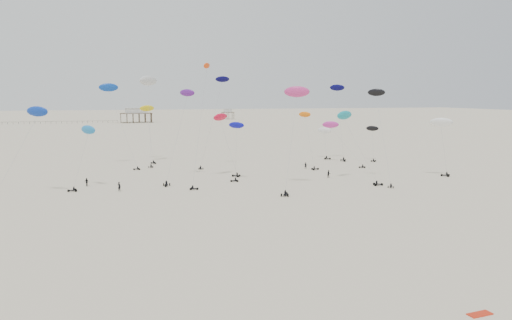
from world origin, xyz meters
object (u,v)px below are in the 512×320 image
object	(u,v)px
rig_0	(339,108)
rig_9	(31,124)
spectator_0	(119,191)
rig_4	(148,119)
pavilion_small	(228,115)
pavilion_main	(136,116)

from	to	relation	value
rig_0	rig_9	size ratio (longest dim) A/B	1.05
rig_0	spectator_0	xyz separation A→B (m)	(-61.18, -32.55, -14.58)
rig_4	rig_9	bearing A→B (deg)	35.30
spectator_0	rig_4	bearing A→B (deg)	-61.87
pavilion_small	rig_0	xyz separation A→B (m)	(-22.20, -245.21, 11.10)
pavilion_small	rig_4	world-z (taller)	rig_4
spectator_0	rig_0	bearing A→B (deg)	-113.16
pavilion_main	rig_4	distance (m)	201.58
spectator_0	pavilion_main	bearing A→B (deg)	-54.26
pavilion_small	rig_9	world-z (taller)	rig_9
pavilion_small	spectator_0	size ratio (longest dim) A/B	4.27
rig_4	pavilion_main	bearing A→B (deg)	-119.05
rig_9	spectator_0	size ratio (longest dim) A/B	9.75
rig_4	rig_9	world-z (taller)	rig_9
rig_0	rig_9	xyz separation A→B (m)	(-76.19, -32.90, -1.42)
pavilion_main	spectator_0	world-z (taller)	pavilion_main
rig_0	rig_4	distance (m)	54.29
pavilion_small	rig_4	distance (m)	243.26
pavilion_small	spectator_0	world-z (taller)	pavilion_small
pavilion_main	rig_0	world-z (taller)	rig_0
pavilion_main	spectator_0	xyz separation A→B (m)	(-13.38, -247.76, -4.22)
rig_0	spectator_0	distance (m)	70.82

